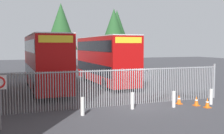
{
  "coord_description": "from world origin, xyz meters",
  "views": [
    {
      "loc": [
        -7.24,
        -15.19,
        3.6
      ],
      "look_at": [
        0.0,
        4.0,
        2.0
      ],
      "focal_mm": 44.38,
      "sensor_mm": 36.0,
      "label": 1
    }
  ],
  "objects_px": {
    "traffic_cone_mid_forecourt": "(196,101)",
    "double_decker_bus_behind_fence_left": "(105,58)",
    "bollard_near_left": "(82,106)",
    "bollard_far_right": "(211,97)",
    "double_decker_bus_near_gate": "(45,60)",
    "traffic_cone_by_gate": "(207,103)",
    "bollard_near_right": "(174,99)",
    "bollard_center_front": "(132,101)",
    "traffic_cone_near_kerb": "(179,99)"
  },
  "relations": [
    {
      "from": "bollard_near_left",
      "to": "bollard_center_front",
      "type": "bearing_deg",
      "value": 7.54
    },
    {
      "from": "bollard_far_right",
      "to": "double_decker_bus_near_gate",
      "type": "bearing_deg",
      "value": 133.96
    },
    {
      "from": "double_decker_bus_behind_fence_left",
      "to": "traffic_cone_mid_forecourt",
      "type": "distance_m",
      "value": 11.03
    },
    {
      "from": "bollard_center_front",
      "to": "bollard_far_right",
      "type": "bearing_deg",
      "value": -6.1
    },
    {
      "from": "bollard_near_right",
      "to": "bollard_far_right",
      "type": "height_order",
      "value": "same"
    },
    {
      "from": "traffic_cone_mid_forecourt",
      "to": "bollard_center_front",
      "type": "bearing_deg",
      "value": 172.04
    },
    {
      "from": "double_decker_bus_behind_fence_left",
      "to": "traffic_cone_by_gate",
      "type": "xyz_separation_m",
      "value": [
        2.37,
        -11.29,
        -2.13
      ]
    },
    {
      "from": "double_decker_bus_near_gate",
      "to": "bollard_near_left",
      "type": "distance_m",
      "value": 9.2
    },
    {
      "from": "double_decker_bus_near_gate",
      "to": "double_decker_bus_behind_fence_left",
      "type": "height_order",
      "value": "same"
    },
    {
      "from": "bollard_near_right",
      "to": "traffic_cone_mid_forecourt",
      "type": "height_order",
      "value": "bollard_near_right"
    },
    {
      "from": "double_decker_bus_behind_fence_left",
      "to": "bollard_center_front",
      "type": "xyz_separation_m",
      "value": [
        -1.84,
        -10.06,
        -1.95
      ]
    },
    {
      "from": "bollard_far_right",
      "to": "traffic_cone_by_gate",
      "type": "distance_m",
      "value": 1.11
    },
    {
      "from": "double_decker_bus_behind_fence_left",
      "to": "bollard_near_left",
      "type": "relative_size",
      "value": 11.38
    },
    {
      "from": "bollard_far_right",
      "to": "traffic_cone_near_kerb",
      "type": "height_order",
      "value": "bollard_far_right"
    },
    {
      "from": "double_decker_bus_near_gate",
      "to": "traffic_cone_mid_forecourt",
      "type": "distance_m",
      "value": 12.12
    },
    {
      "from": "traffic_cone_mid_forecourt",
      "to": "double_decker_bus_near_gate",
      "type": "bearing_deg",
      "value": 130.15
    },
    {
      "from": "bollard_center_front",
      "to": "bollard_near_right",
      "type": "height_order",
      "value": "same"
    },
    {
      "from": "double_decker_bus_near_gate",
      "to": "traffic_cone_mid_forecourt",
      "type": "height_order",
      "value": "double_decker_bus_near_gate"
    },
    {
      "from": "bollard_near_left",
      "to": "bollard_center_front",
      "type": "height_order",
      "value": "same"
    },
    {
      "from": "double_decker_bus_near_gate",
      "to": "traffic_cone_near_kerb",
      "type": "height_order",
      "value": "double_decker_bus_near_gate"
    },
    {
      "from": "double_decker_bus_behind_fence_left",
      "to": "bollard_near_left",
      "type": "height_order",
      "value": "double_decker_bus_behind_fence_left"
    },
    {
      "from": "bollard_near_left",
      "to": "traffic_cone_mid_forecourt",
      "type": "xyz_separation_m",
      "value": [
        6.97,
        -0.15,
        -0.19
      ]
    },
    {
      "from": "double_decker_bus_near_gate",
      "to": "traffic_cone_by_gate",
      "type": "xyz_separation_m",
      "value": [
        7.93,
        -9.8,
        -2.13
      ]
    },
    {
      "from": "traffic_cone_by_gate",
      "to": "double_decker_bus_near_gate",
      "type": "bearing_deg",
      "value": 129.0
    },
    {
      "from": "double_decker_bus_behind_fence_left",
      "to": "bollard_near_left",
      "type": "distance_m",
      "value": 11.69
    },
    {
      "from": "bollard_near_left",
      "to": "bollard_far_right",
      "type": "relative_size",
      "value": 1.0
    },
    {
      "from": "bollard_center_front",
      "to": "traffic_cone_by_gate",
      "type": "relative_size",
      "value": 1.61
    },
    {
      "from": "double_decker_bus_near_gate",
      "to": "bollard_center_front",
      "type": "distance_m",
      "value": 9.54
    },
    {
      "from": "bollard_near_left",
      "to": "double_decker_bus_near_gate",
      "type": "bearing_deg",
      "value": 94.59
    },
    {
      "from": "bollard_center_front",
      "to": "bollard_near_left",
      "type": "bearing_deg",
      "value": -172.46
    },
    {
      "from": "double_decker_bus_near_gate",
      "to": "double_decker_bus_behind_fence_left",
      "type": "distance_m",
      "value": 5.77
    },
    {
      "from": "double_decker_bus_near_gate",
      "to": "bollard_center_front",
      "type": "relative_size",
      "value": 11.38
    },
    {
      "from": "bollard_near_left",
      "to": "traffic_cone_near_kerb",
      "type": "xyz_separation_m",
      "value": [
        6.27,
        0.61,
        -0.19
      ]
    },
    {
      "from": "traffic_cone_by_gate",
      "to": "bollard_near_right",
      "type": "bearing_deg",
      "value": 155.36
    },
    {
      "from": "double_decker_bus_behind_fence_left",
      "to": "traffic_cone_near_kerb",
      "type": "xyz_separation_m",
      "value": [
        1.42,
        -9.84,
        -2.13
      ]
    },
    {
      "from": "bollard_near_left",
      "to": "bollard_center_front",
      "type": "distance_m",
      "value": 3.04
    },
    {
      "from": "bollard_near_left",
      "to": "bollard_center_front",
      "type": "xyz_separation_m",
      "value": [
        3.01,
        0.4,
        0.0
      ]
    },
    {
      "from": "bollard_center_front",
      "to": "traffic_cone_near_kerb",
      "type": "distance_m",
      "value": 3.27
    },
    {
      "from": "double_decker_bus_behind_fence_left",
      "to": "bollard_near_right",
      "type": "distance_m",
      "value": 10.69
    },
    {
      "from": "traffic_cone_by_gate",
      "to": "traffic_cone_mid_forecourt",
      "type": "bearing_deg",
      "value": 109.68
    },
    {
      "from": "bollard_near_right",
      "to": "bollard_far_right",
      "type": "distance_m",
      "value": 2.59
    },
    {
      "from": "traffic_cone_by_gate",
      "to": "traffic_cone_mid_forecourt",
      "type": "relative_size",
      "value": 1.0
    },
    {
      "from": "traffic_cone_mid_forecourt",
      "to": "traffic_cone_near_kerb",
      "type": "bearing_deg",
      "value": 132.45
    },
    {
      "from": "traffic_cone_mid_forecourt",
      "to": "double_decker_bus_behind_fence_left",
      "type": "bearing_deg",
      "value": 101.31
    },
    {
      "from": "bollard_far_right",
      "to": "traffic_cone_mid_forecourt",
      "type": "relative_size",
      "value": 1.61
    },
    {
      "from": "double_decker_bus_near_gate",
      "to": "bollard_near_left",
      "type": "bearing_deg",
      "value": -85.41
    },
    {
      "from": "traffic_cone_near_kerb",
      "to": "bollard_near_right",
      "type": "bearing_deg",
      "value": -141.02
    },
    {
      "from": "traffic_cone_by_gate",
      "to": "traffic_cone_near_kerb",
      "type": "height_order",
      "value": "same"
    },
    {
      "from": "bollard_far_right",
      "to": "traffic_cone_near_kerb",
      "type": "distance_m",
      "value": 1.95
    },
    {
      "from": "bollard_near_right",
      "to": "bollard_far_right",
      "type": "xyz_separation_m",
      "value": [
        2.59,
        -0.11,
        0.0
      ]
    }
  ]
}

